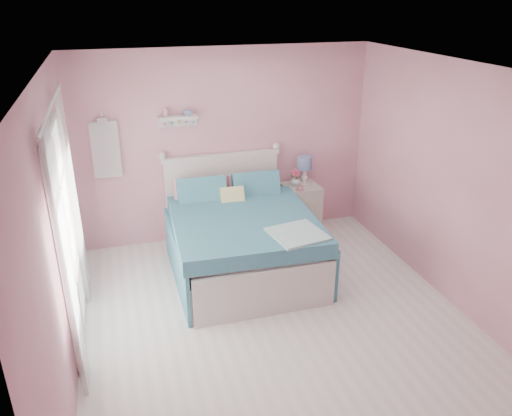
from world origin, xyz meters
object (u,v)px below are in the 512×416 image
nightstand (300,209)px  vase (295,181)px  bed (241,239)px  teacup (300,188)px  table_lamp (305,165)px

nightstand → vase: vase is taller
bed → nightstand: 1.35m
bed → teacup: 1.24m
bed → teacup: bed is taller
table_lamp → vase: 0.26m
teacup → vase: bearing=91.7°
bed → teacup: bearing=34.3°
vase → teacup: 0.17m
vase → bed: bearing=-141.6°
table_lamp → teacup: bearing=-123.4°
bed → table_lamp: size_ratio=5.27×
bed → nightstand: bearing=38.2°
nightstand → vase: 0.44m
bed → nightstand: bed is taller
table_lamp → teacup: table_lamp is taller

